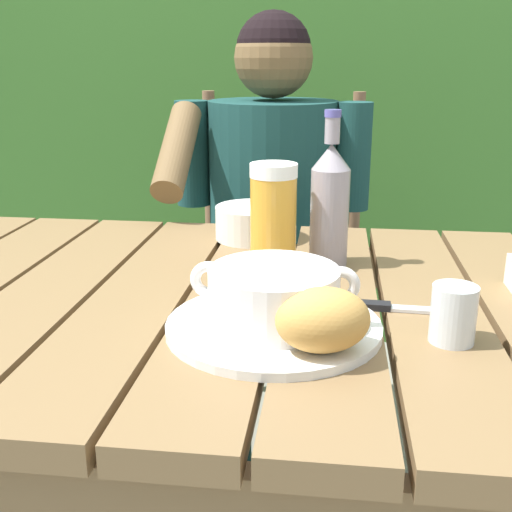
% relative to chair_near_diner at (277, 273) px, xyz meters
% --- Properties ---
extents(dining_table, '(1.30, 0.82, 0.74)m').
position_rel_chair_near_diner_xyz_m(dining_table, '(0.01, -0.85, 0.16)').
color(dining_table, brown).
rests_on(dining_table, ground_plane).
extents(hedge_backdrop, '(3.59, 0.82, 2.51)m').
position_rel_chair_near_diner_xyz_m(hedge_backdrop, '(-0.05, 0.91, 0.61)').
color(hedge_backdrop, '#376828').
rests_on(hedge_backdrop, ground_plane).
extents(chair_near_diner, '(0.47, 0.42, 0.98)m').
position_rel_chair_near_diner_xyz_m(chair_near_diner, '(0.00, 0.00, 0.00)').
color(chair_near_diner, brown).
rests_on(chair_near_diner, ground_plane).
extents(person_eating, '(0.48, 0.47, 1.19)m').
position_rel_chair_near_diner_xyz_m(person_eating, '(-0.00, -0.20, 0.22)').
color(person_eating, '#173E3B').
rests_on(person_eating, ground_plane).
extents(serving_plate, '(0.28, 0.28, 0.01)m').
position_rel_chair_near_diner_xyz_m(serving_plate, '(0.08, -0.98, 0.26)').
color(serving_plate, white).
rests_on(serving_plate, dining_table).
extents(soup_bowl, '(0.22, 0.17, 0.08)m').
position_rel_chair_near_diner_xyz_m(soup_bowl, '(0.08, -0.98, 0.31)').
color(soup_bowl, white).
rests_on(soup_bowl, serving_plate).
extents(bread_roll, '(0.13, 0.11, 0.08)m').
position_rel_chair_near_diner_xyz_m(bread_roll, '(0.15, -1.05, 0.31)').
color(bread_roll, '#C48F45').
rests_on(bread_roll, serving_plate).
extents(beer_glass, '(0.08, 0.08, 0.18)m').
position_rel_chair_near_diner_xyz_m(beer_glass, '(0.06, -0.73, 0.35)').
color(beer_glass, gold).
rests_on(beer_glass, dining_table).
extents(beer_bottle, '(0.07, 0.07, 0.26)m').
position_rel_chair_near_diner_xyz_m(beer_bottle, '(0.15, -0.69, 0.37)').
color(beer_bottle, gray).
rests_on(beer_bottle, dining_table).
extents(water_glass_small, '(0.06, 0.06, 0.07)m').
position_rel_chair_near_diner_xyz_m(water_glass_small, '(0.31, -0.98, 0.30)').
color(water_glass_small, silver).
rests_on(water_glass_small, dining_table).
extents(table_knife, '(0.15, 0.03, 0.01)m').
position_rel_chair_near_diner_xyz_m(table_knife, '(0.24, -0.89, 0.26)').
color(table_knife, silver).
rests_on(table_knife, dining_table).
extents(diner_bowl, '(0.15, 0.15, 0.06)m').
position_rel_chair_near_diner_xyz_m(diner_bowl, '(-0.00, -0.54, 0.29)').
color(diner_bowl, white).
rests_on(diner_bowl, dining_table).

